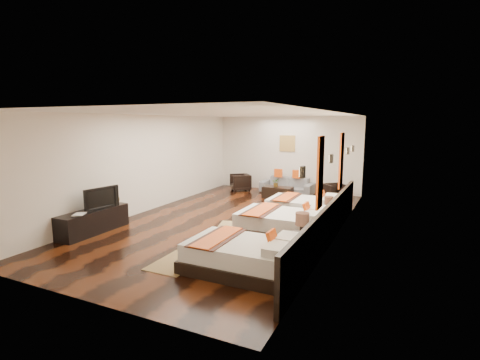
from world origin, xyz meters
The scene contains 30 objects.
floor centered at (0.00, 0.00, 0.00)m, with size 5.50×9.50×0.01m, color black.
ceiling centered at (0.00, 0.00, 2.80)m, with size 5.50×9.50×0.01m, color white.
back_wall centered at (0.00, 4.75, 1.40)m, with size 5.50×0.01×2.80m, color silver.
left_wall centered at (-2.75, 0.00, 1.40)m, with size 0.01×9.50×2.80m, color silver.
right_wall centered at (2.75, 0.00, 1.40)m, with size 0.01×9.50×2.80m, color silver.
headboard_panel centered at (2.71, -0.80, 0.45)m, with size 0.08×6.60×0.90m, color black.
bed_near centered at (1.70, -2.78, 0.28)m, with size 2.11×1.33×0.81m.
bed_mid centered at (1.70, -0.58, 0.29)m, with size 2.18×1.37×0.83m.
bed_far centered at (1.70, 1.21, 0.27)m, with size 2.04×1.28×0.78m.
nightstand_a centered at (2.44, -1.95, 0.33)m, with size 0.48×0.48×0.95m.
nightstand_b centered at (2.44, 0.48, 0.28)m, with size 0.40×0.40×0.79m.
jute_mat_near centered at (0.35, -2.93, 0.01)m, with size 0.75×1.20×0.01m, color #997D4E.
jute_mat_mid centered at (0.31, -0.58, 0.01)m, with size 0.75×1.20×0.01m, color #997D4E.
jute_mat_far centered at (0.35, 1.63, 0.01)m, with size 0.75×1.20×0.01m, color #997D4E.
tv_console centered at (-2.50, -2.28, 0.28)m, with size 0.50×1.80×0.55m, color black.
tv centered at (-2.45, -2.10, 0.81)m, with size 0.91×0.12×0.53m, color black.
book centered at (-2.50, -2.81, 0.56)m, with size 0.23×0.31×0.03m, color black.
figurine centered at (-2.50, -1.61, 0.70)m, with size 0.29×0.29×0.30m, color brown.
sofa centered at (0.17, 4.29, 0.29)m, with size 1.96×0.77×0.57m, color slate.
armchair_left centered at (-1.58, 3.93, 0.32)m, with size 0.69×0.71×0.65m, color black.
armchair_right centered at (1.98, 3.79, 0.28)m, with size 0.60×0.61×0.56m, color black.
coffee_table centered at (0.17, 3.24, 0.20)m, with size 1.00×0.50×0.40m, color black.
table_plant centered at (0.11, 3.22, 0.55)m, with size 0.26×0.23×0.29m, color #215C1E.
orange_panel_a centered at (2.73, -1.90, 1.70)m, with size 0.04×0.40×1.30m, color #D86014.
orange_panel_b centered at (2.73, 0.30, 1.70)m, with size 0.04×0.40×1.30m, color #D86014.
sconce_near centered at (2.70, -3.00, 1.85)m, with size 0.07×0.12×0.18m.
sconce_mid centered at (2.70, -0.80, 1.85)m, with size 0.07×0.12×0.18m.
sconce_far centered at (2.70, 1.40, 1.85)m, with size 0.07×0.12×0.18m.
sconce_lounge centered at (2.70, 2.30, 1.85)m, with size 0.07×0.12×0.18m.
gold_artwork centered at (0.00, 4.73, 1.80)m, with size 0.60×0.04×0.60m, color #AD873F.
Camera 1 is at (4.12, -8.21, 2.59)m, focal length 26.74 mm.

